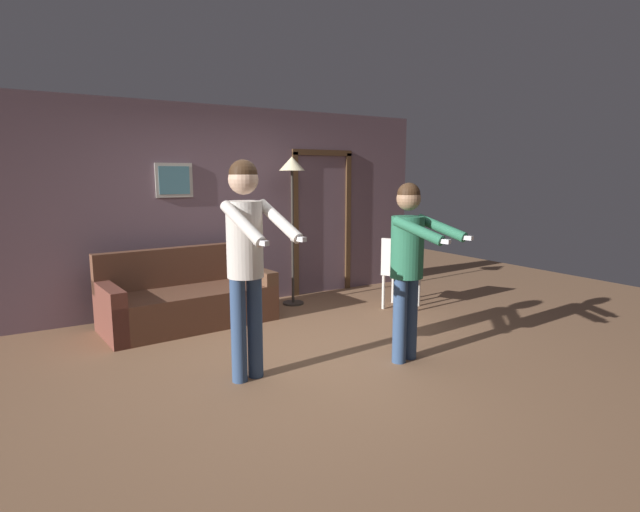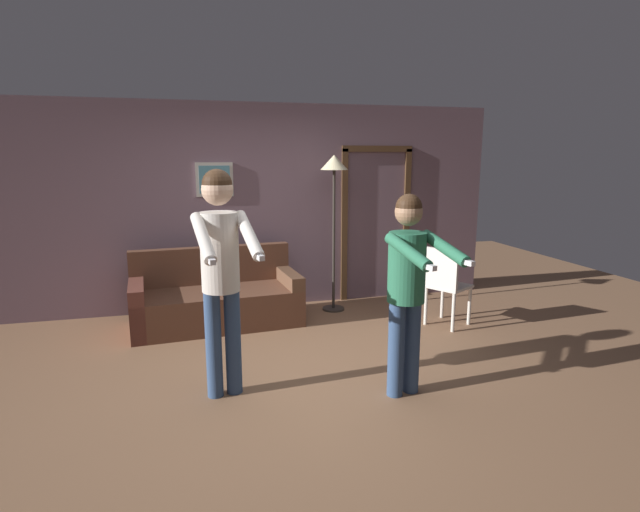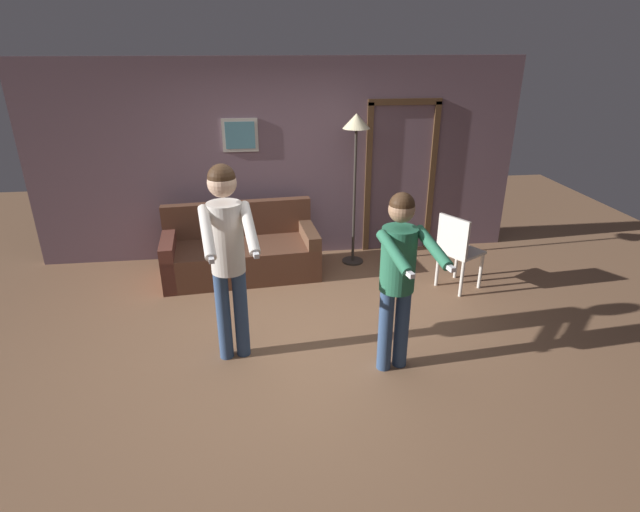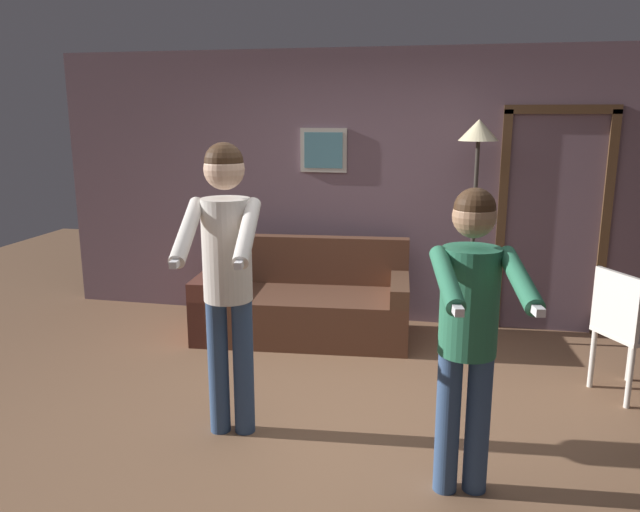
{
  "view_description": "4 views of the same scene",
  "coord_description": "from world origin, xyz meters",
  "px_view_note": "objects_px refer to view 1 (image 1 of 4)",
  "views": [
    {
      "loc": [
        -2.17,
        -4.0,
        1.72
      ],
      "look_at": [
        -0.01,
        -0.44,
        1.04
      ],
      "focal_mm": 28.0,
      "sensor_mm": 36.0,
      "label": 1
    },
    {
      "loc": [
        -0.81,
        -4.14,
        1.93
      ],
      "look_at": [
        0.13,
        -0.55,
        1.2
      ],
      "focal_mm": 28.0,
      "sensor_mm": 36.0,
      "label": 2
    },
    {
      "loc": [
        -0.3,
        -4.29,
        2.76
      ],
      "look_at": [
        0.18,
        -0.53,
        1.12
      ],
      "focal_mm": 28.0,
      "sensor_mm": 36.0,
      "label": 3
    },
    {
      "loc": [
        0.72,
        -3.71,
        2.01
      ],
      "look_at": [
        0.03,
        -0.45,
        1.24
      ],
      "focal_mm": 35.0,
      "sensor_mm": 36.0,
      "label": 4
    }
  ],
  "objects_px": {
    "dining_chair_distant": "(400,269)",
    "torchiere_lamp": "(292,181)",
    "person_standing_right": "(409,256)",
    "person_standing_left": "(246,247)",
    "couch": "(188,301)"
  },
  "relations": [
    {
      "from": "dining_chair_distant",
      "to": "torchiere_lamp",
      "type": "bearing_deg",
      "value": 138.38
    },
    {
      "from": "torchiere_lamp",
      "to": "person_standing_right",
      "type": "height_order",
      "value": "torchiere_lamp"
    },
    {
      "from": "dining_chair_distant",
      "to": "person_standing_right",
      "type": "bearing_deg",
      "value": -128.03
    },
    {
      "from": "torchiere_lamp",
      "to": "dining_chair_distant",
      "type": "distance_m",
      "value": 1.8
    },
    {
      "from": "torchiere_lamp",
      "to": "person_standing_left",
      "type": "xyz_separation_m",
      "value": [
        -1.52,
        -2.04,
        -0.5
      ]
    },
    {
      "from": "torchiere_lamp",
      "to": "person_standing_left",
      "type": "height_order",
      "value": "torchiere_lamp"
    },
    {
      "from": "person_standing_left",
      "to": "dining_chair_distant",
      "type": "distance_m",
      "value": 2.86
    },
    {
      "from": "person_standing_left",
      "to": "dining_chair_distant",
      "type": "height_order",
      "value": "person_standing_left"
    },
    {
      "from": "person_standing_right",
      "to": "person_standing_left",
      "type": "bearing_deg",
      "value": 166.01
    },
    {
      "from": "torchiere_lamp",
      "to": "person_standing_right",
      "type": "relative_size",
      "value": 1.18
    },
    {
      "from": "torchiere_lamp",
      "to": "person_standing_left",
      "type": "bearing_deg",
      "value": -126.66
    },
    {
      "from": "couch",
      "to": "person_standing_right",
      "type": "distance_m",
      "value": 2.71
    },
    {
      "from": "torchiere_lamp",
      "to": "person_standing_right",
      "type": "xyz_separation_m",
      "value": [
        -0.08,
        -2.39,
        -0.64
      ]
    },
    {
      "from": "person_standing_right",
      "to": "dining_chair_distant",
      "type": "height_order",
      "value": "person_standing_right"
    },
    {
      "from": "person_standing_right",
      "to": "dining_chair_distant",
      "type": "xyz_separation_m",
      "value": [
        1.14,
        1.45,
        -0.47
      ]
    }
  ]
}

